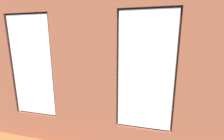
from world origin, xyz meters
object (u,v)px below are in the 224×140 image
(potted_plant_beside_window_right, at_px, (23,100))
(potted_plant_between_couches, at_px, (165,115))
(cup_ceramic, at_px, (104,83))
(table_plant_small, at_px, (116,83))
(papasan_chair, at_px, (119,74))
(potted_plant_near_tv, at_px, (53,84))
(potted_plant_by_left_couch, at_px, (171,84))
(couch_by_window, at_px, (105,117))
(remote_silver, at_px, (114,84))
(coffee_table, at_px, (114,85))
(couch_left, at_px, (191,101))
(potted_plant_corner_far_left, at_px, (223,123))
(media_console, at_px, (56,83))
(tv_flatscreen, at_px, (55,71))

(potted_plant_beside_window_right, relative_size, potted_plant_between_couches, 0.98)
(cup_ceramic, distance_m, table_plant_small, 0.48)
(cup_ceramic, bearing_deg, papasan_chair, -97.07)
(cup_ceramic, bearing_deg, potted_plant_beside_window_right, 54.87)
(potted_plant_between_couches, height_order, potted_plant_near_tv, potted_plant_near_tv)
(papasan_chair, relative_size, potted_plant_beside_window_right, 1.33)
(potted_plant_beside_window_right, relative_size, potted_plant_by_left_couch, 1.36)
(potted_plant_between_couches, bearing_deg, couch_by_window, 2.01)
(table_plant_small, height_order, remote_silver, table_plant_small)
(coffee_table, distance_m, potted_plant_by_left_couch, 2.32)
(potted_plant_by_left_couch, bearing_deg, potted_plant_near_tv, 17.50)
(cup_ceramic, bearing_deg, coffee_table, -163.70)
(potted_plant_beside_window_right, height_order, potted_plant_near_tv, potted_plant_near_tv)
(couch_left, bearing_deg, potted_plant_near_tv, -86.06)
(table_plant_small, xyz_separation_m, potted_plant_corner_far_left, (-2.68, 2.31, 0.03))
(papasan_chair, bearing_deg, potted_plant_by_left_couch, 153.48)
(media_console, distance_m, tv_flatscreen, 0.56)
(tv_flatscreen, bearing_deg, potted_plant_corner_far_left, 154.86)
(table_plant_small, xyz_separation_m, potted_plant_by_left_couch, (-2.13, -0.76, -0.12))
(remote_silver, xyz_separation_m, tv_flatscreen, (2.79, -0.20, 0.33))
(couch_by_window, xyz_separation_m, media_console, (3.08, -2.51, -0.09))
(cup_ceramic, bearing_deg, potted_plant_corner_far_left, 143.86)
(table_plant_small, relative_size, papasan_chair, 0.16)
(couch_by_window, xyz_separation_m, potted_plant_beside_window_right, (2.29, 0.10, 0.24))
(table_plant_small, bearing_deg, remote_silver, -49.47)
(couch_by_window, relative_size, papasan_chair, 1.69)
(media_console, height_order, papasan_chair, papasan_chair)
(potted_plant_corner_far_left, bearing_deg, potted_plant_between_couches, -8.01)
(potted_plant_near_tv, xyz_separation_m, potted_plant_corner_far_left, (-5.02, 1.66, 0.05))
(cup_ceramic, relative_size, potted_plant_between_couches, 0.10)
(papasan_chair, bearing_deg, potted_plant_between_couches, 114.33)
(couch_left, height_order, remote_silver, couch_left)
(coffee_table, bearing_deg, potted_plant_corner_far_left, 138.95)
(couch_left, height_order, table_plant_small, couch_left)
(potted_plant_beside_window_right, relative_size, potted_plant_near_tv, 0.85)
(coffee_table, height_order, remote_silver, remote_silver)
(couch_by_window, height_order, cup_ceramic, couch_by_window)
(couch_left, xyz_separation_m, cup_ceramic, (3.01, -0.63, 0.17))
(tv_flatscreen, height_order, potted_plant_near_tv, tv_flatscreen)
(potted_plant_near_tv, bearing_deg, potted_plant_corner_far_left, 161.74)
(potted_plant_corner_far_left, height_order, potted_plant_by_left_couch, potted_plant_corner_far_left)
(papasan_chair, distance_m, potted_plant_near_tv, 3.34)
(potted_plant_by_left_couch, bearing_deg, couch_by_window, 56.83)
(media_console, relative_size, potted_plant_by_left_couch, 1.58)
(couch_by_window, xyz_separation_m, potted_plant_near_tv, (2.53, -1.56, 0.20))
(cup_ceramic, xyz_separation_m, potted_plant_near_tv, (1.86, 0.65, 0.03))
(couch_by_window, relative_size, couch_left, 1.01)
(papasan_chair, distance_m, potted_plant_between_couches, 4.50)
(couch_left, xyz_separation_m, papasan_chair, (2.77, -2.57, 0.12))
(couch_left, relative_size, potted_plant_near_tv, 1.90)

